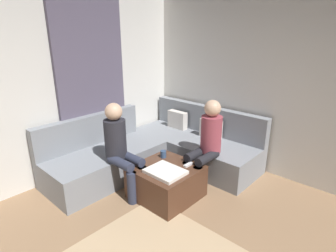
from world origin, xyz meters
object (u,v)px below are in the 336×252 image
person_on_couch_side (120,146)px  sectional_couch (158,150)px  ottoman (166,182)px  game_remote (188,165)px  coffee_mug (163,154)px  person_on_couch_back (207,141)px

person_on_couch_side → sectional_couch: bearing=-169.7°
ottoman → game_remote: bearing=50.7°
coffee_mug → person_on_couch_side: person_on_couch_side is taller
person_on_couch_back → coffee_mug: bearing=42.0°
ottoman → game_remote: 0.36m
ottoman → person_on_couch_side: bearing=-149.5°
sectional_couch → person_on_couch_back: (0.87, 0.06, 0.38)m
person_on_couch_side → person_on_couch_back: bearing=140.3°
sectional_couch → game_remote: 0.90m
game_remote → person_on_couch_side: person_on_couch_side is taller
person_on_couch_back → person_on_couch_side: bearing=50.3°
sectional_couch → ottoman: sectional_couch is taller
person_on_couch_side → game_remote: bearing=127.0°
sectional_couch → person_on_couch_back: 0.95m
ottoman → game_remote: game_remote is taller
coffee_mug → person_on_couch_back: (0.43, 0.39, 0.19)m
sectional_couch → person_on_couch_back: person_on_couch_back is taller
sectional_couch → ottoman: size_ratio=3.36×
coffee_mug → game_remote: (0.40, 0.04, -0.04)m
coffee_mug → game_remote: 0.40m
game_remote → person_on_couch_back: bearing=85.2°
sectional_couch → ottoman: 0.84m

